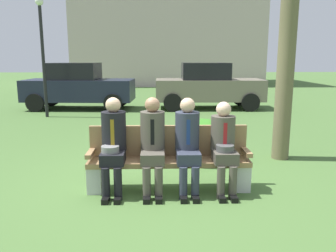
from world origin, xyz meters
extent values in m
plane|color=#456832|center=(0.00, 0.00, 0.00)|extent=(80.00, 80.00, 0.00)
cube|color=#99754C|center=(0.13, -0.21, 0.42)|extent=(2.28, 0.44, 0.07)
cube|color=#99754C|center=(0.13, -0.02, 0.68)|extent=(2.28, 0.06, 0.45)
cube|color=#99754C|center=(-0.97, -0.21, 0.55)|extent=(0.08, 0.44, 0.06)
cube|color=#99754C|center=(1.23, -0.21, 0.55)|extent=(0.08, 0.44, 0.06)
cube|color=silver|center=(-0.91, -0.21, 0.19)|extent=(0.20, 0.37, 0.38)
cube|color=silver|center=(1.17, -0.21, 0.19)|extent=(0.20, 0.37, 0.38)
cube|color=black|center=(-0.64, -0.38, 0.53)|extent=(0.32, 0.38, 0.16)
cylinder|color=black|center=(-0.72, -0.57, 0.23)|extent=(0.11, 0.11, 0.45)
cylinder|color=black|center=(-0.56, -0.57, 0.23)|extent=(0.11, 0.11, 0.45)
cube|color=black|center=(-0.72, -0.63, 0.04)|extent=(0.09, 0.22, 0.07)
cube|color=black|center=(-0.56, -0.63, 0.04)|extent=(0.09, 0.22, 0.07)
cylinder|color=black|center=(-0.64, -0.19, 0.86)|extent=(0.34, 0.34, 0.55)
cube|color=olive|center=(-0.64, -0.35, 0.88)|extent=(0.05, 0.01, 0.35)
sphere|color=tan|center=(-0.64, -0.19, 1.23)|extent=(0.21, 0.21, 0.21)
cylinder|color=slate|center=(-0.67, -0.40, 0.66)|extent=(0.24, 0.24, 0.09)
cube|color=#4C473D|center=(-0.10, -0.38, 0.53)|extent=(0.32, 0.38, 0.16)
cylinder|color=#4C473D|center=(-0.18, -0.57, 0.23)|extent=(0.11, 0.11, 0.45)
cylinder|color=#4C473D|center=(-0.02, -0.57, 0.23)|extent=(0.11, 0.11, 0.45)
cube|color=black|center=(-0.18, -0.63, 0.04)|extent=(0.09, 0.22, 0.07)
cube|color=black|center=(-0.02, -0.63, 0.04)|extent=(0.09, 0.22, 0.07)
cylinder|color=#4C473D|center=(-0.10, -0.19, 0.86)|extent=(0.34, 0.34, 0.55)
cube|color=black|center=(-0.10, -0.35, 0.88)|extent=(0.05, 0.01, 0.35)
sphere|color=#9E7556|center=(-0.10, -0.19, 1.22)|extent=(0.21, 0.21, 0.21)
cube|color=#2D3342|center=(0.39, -0.38, 0.53)|extent=(0.32, 0.38, 0.16)
cylinder|color=#2D3342|center=(0.31, -0.57, 0.23)|extent=(0.11, 0.11, 0.45)
cylinder|color=#2D3342|center=(0.47, -0.57, 0.23)|extent=(0.11, 0.11, 0.45)
cube|color=black|center=(0.31, -0.63, 0.04)|extent=(0.09, 0.22, 0.07)
cube|color=black|center=(0.47, -0.63, 0.04)|extent=(0.09, 0.22, 0.07)
cylinder|color=#2D3342|center=(0.39, -0.19, 0.85)|extent=(0.34, 0.34, 0.54)
cube|color=navy|center=(0.39, -0.35, 0.87)|extent=(0.05, 0.01, 0.35)
sphere|color=tan|center=(0.39, -0.19, 1.22)|extent=(0.21, 0.21, 0.21)
cube|color=#4C473D|center=(0.89, -0.38, 0.53)|extent=(0.32, 0.38, 0.16)
cylinder|color=#4C473D|center=(0.81, -0.57, 0.23)|extent=(0.11, 0.11, 0.45)
cylinder|color=#4C473D|center=(0.97, -0.57, 0.23)|extent=(0.11, 0.11, 0.45)
cube|color=black|center=(0.81, -0.63, 0.04)|extent=(0.09, 0.22, 0.07)
cube|color=black|center=(0.97, -0.63, 0.04)|extent=(0.09, 0.22, 0.07)
cylinder|color=#4C473D|center=(0.89, -0.19, 0.82)|extent=(0.34, 0.34, 0.48)
cube|color=maroon|center=(0.89, -0.35, 0.84)|extent=(0.05, 0.01, 0.31)
sphere|color=beige|center=(0.89, -0.19, 1.16)|extent=(0.21, 0.21, 0.21)
cylinder|color=#494949|center=(0.89, -0.40, 0.66)|extent=(0.24, 0.24, 0.09)
cylinder|color=brown|center=(2.28, 1.28, 2.48)|extent=(0.31, 0.31, 4.95)
ellipsoid|color=#337522|center=(0.78, 1.24, 0.38)|extent=(1.22, 1.12, 0.76)
cube|color=#1E2338|center=(-2.86, 7.79, 0.70)|extent=(4.00, 1.82, 0.76)
cube|color=black|center=(-3.01, 7.80, 1.38)|extent=(1.79, 1.47, 0.60)
cylinder|color=black|center=(-1.45, 8.47, 0.32)|extent=(0.65, 0.18, 0.64)
cylinder|color=black|center=(-1.55, 6.92, 0.32)|extent=(0.65, 0.18, 0.64)
cylinder|color=black|center=(-4.17, 8.65, 0.32)|extent=(0.65, 0.18, 0.64)
cylinder|color=black|center=(-4.28, 7.10, 0.32)|extent=(0.65, 0.18, 0.64)
cube|color=slate|center=(1.89, 7.74, 0.70)|extent=(3.92, 1.61, 0.76)
cube|color=black|center=(1.74, 7.74, 1.38)|extent=(1.72, 1.38, 0.60)
cylinder|color=black|center=(3.27, 8.50, 0.32)|extent=(0.64, 0.15, 0.64)
cylinder|color=black|center=(3.25, 6.94, 0.32)|extent=(0.64, 0.15, 0.64)
cylinder|color=black|center=(0.54, 8.54, 0.32)|extent=(0.64, 0.15, 0.64)
cylinder|color=black|center=(0.52, 6.98, 0.32)|extent=(0.64, 0.15, 0.64)
cylinder|color=black|center=(-3.55, 6.07, 1.70)|extent=(0.10, 0.10, 3.40)
sphere|color=white|center=(-3.55, 6.07, 3.52)|extent=(0.24, 0.24, 0.24)
cube|color=beige|center=(0.75, 20.92, 4.00)|extent=(12.58, 7.36, 8.00)
camera|label=1|loc=(-0.04, -4.88, 1.87)|focal=36.64mm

